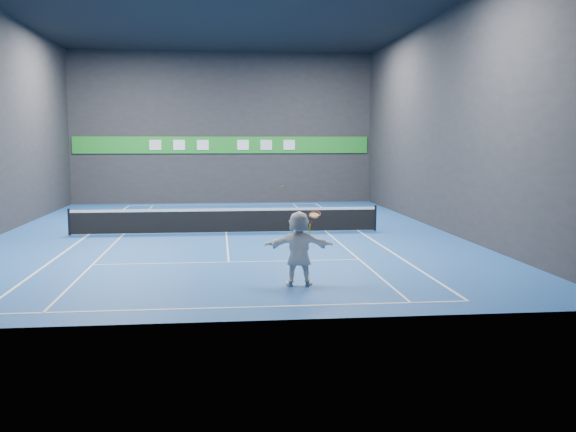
{
  "coord_description": "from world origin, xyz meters",
  "views": [
    {
      "loc": [
        -0.27,
        -25.98,
        3.71
      ],
      "look_at": [
        1.77,
        -7.14,
        1.5
      ],
      "focal_mm": 40.0,
      "sensor_mm": 36.0,
      "label": 1
    }
  ],
  "objects": [
    {
      "name": "ground",
      "position": [
        0.0,
        0.0,
        0.0
      ],
      "size": [
        26.0,
        26.0,
        0.0
      ],
      "primitive_type": "plane",
      "color": "#1B4C99",
      "rests_on": "ground"
    },
    {
      "name": "ceiling",
      "position": [
        0.0,
        0.0,
        9.0
      ],
      "size": [
        26.0,
        26.0,
        0.0
      ],
      "primitive_type": "plane",
      "color": "black",
      "rests_on": "ground"
    },
    {
      "name": "wall_back",
      "position": [
        0.0,
        13.0,
        4.5
      ],
      "size": [
        18.0,
        0.1,
        9.0
      ],
      "primitive_type": "cube",
      "color": "#252528",
      "rests_on": "ground"
    },
    {
      "name": "wall_front",
      "position": [
        0.0,
        -13.0,
        4.5
      ],
      "size": [
        18.0,
        0.1,
        9.0
      ],
      "primitive_type": "cube",
      "color": "#252528",
      "rests_on": "ground"
    },
    {
      "name": "wall_right",
      "position": [
        9.0,
        0.0,
        4.5
      ],
      "size": [
        0.1,
        26.0,
        9.0
      ],
      "primitive_type": "cube",
      "color": "#252528",
      "rests_on": "ground"
    },
    {
      "name": "baseline_near",
      "position": [
        0.0,
        -11.89,
        0.0
      ],
      "size": [
        10.98,
        0.08,
        0.01
      ],
      "primitive_type": "cube",
      "color": "white",
      "rests_on": "ground"
    },
    {
      "name": "baseline_far",
      "position": [
        0.0,
        11.89,
        0.0
      ],
      "size": [
        10.98,
        0.08,
        0.01
      ],
      "primitive_type": "cube",
      "color": "white",
      "rests_on": "ground"
    },
    {
      "name": "sideline_doubles_left",
      "position": [
        -5.49,
        0.0,
        0.0
      ],
      "size": [
        0.08,
        23.78,
        0.01
      ],
      "primitive_type": "cube",
      "color": "white",
      "rests_on": "ground"
    },
    {
      "name": "sideline_doubles_right",
      "position": [
        5.49,
        0.0,
        0.0
      ],
      "size": [
        0.08,
        23.78,
        0.01
      ],
      "primitive_type": "cube",
      "color": "white",
      "rests_on": "ground"
    },
    {
      "name": "sideline_singles_left",
      "position": [
        -4.11,
        0.0,
        0.0
      ],
      "size": [
        0.06,
        23.78,
        0.01
      ],
      "primitive_type": "cube",
      "color": "white",
      "rests_on": "ground"
    },
    {
      "name": "sideline_singles_right",
      "position": [
        4.11,
        0.0,
        0.0
      ],
      "size": [
        0.06,
        23.78,
        0.01
      ],
      "primitive_type": "cube",
      "color": "white",
      "rests_on": "ground"
    },
    {
      "name": "service_line_near",
      "position": [
        0.0,
        -6.4,
        0.0
      ],
      "size": [
        8.23,
        0.06,
        0.01
      ],
      "primitive_type": "cube",
      "color": "white",
      "rests_on": "ground"
    },
    {
      "name": "service_line_far",
      "position": [
        0.0,
        6.4,
        0.0
      ],
      "size": [
        8.23,
        0.06,
        0.01
      ],
      "primitive_type": "cube",
      "color": "white",
      "rests_on": "ground"
    },
    {
      "name": "center_service_line",
      "position": [
        0.0,
        0.0,
        0.0
      ],
      "size": [
        0.06,
        12.8,
        0.01
      ],
      "primitive_type": "cube",
      "color": "white",
      "rests_on": "ground"
    },
    {
      "name": "player",
      "position": [
        1.77,
        -9.77,
        0.97
      ],
      "size": [
        1.84,
        0.72,
        1.94
      ],
      "primitive_type": "imported",
      "rotation": [
        0.0,
        0.0,
        3.06
      ],
      "color": "white",
      "rests_on": "ground"
    },
    {
      "name": "tennis_ball",
      "position": [
        1.36,
        -9.71,
        2.55
      ],
      "size": [
        0.07,
        0.07,
        0.07
      ],
      "primitive_type": "sphere",
      "color": "#B5DC24",
      "rests_on": "player"
    },
    {
      "name": "tennis_net",
      "position": [
        0.0,
        0.0,
        0.54
      ],
      "size": [
        12.5,
        0.1,
        1.07
      ],
      "color": "black",
      "rests_on": "ground"
    },
    {
      "name": "sponsor_banner",
      "position": [
        0.0,
        12.93,
        3.5
      ],
      "size": [
        17.64,
        0.11,
        1.0
      ],
      "color": "#1E8B28",
      "rests_on": "wall_back"
    },
    {
      "name": "tennis_racket",
      "position": [
        2.16,
        -9.73,
        1.78
      ],
      "size": [
        0.42,
        0.39,
        0.6
      ],
      "color": "red",
      "rests_on": "player"
    }
  ]
}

